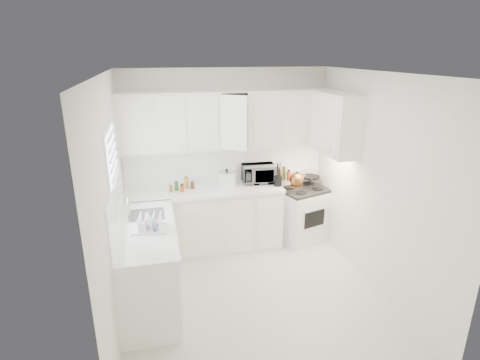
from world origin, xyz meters
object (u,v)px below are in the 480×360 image
object	(u,v)px
rice_cooker	(227,178)
utensil_crock	(278,174)
stove	(302,207)
microwave	(259,172)
dish_rack	(149,222)
tea_kettle	(297,179)

from	to	relation	value
rice_cooker	utensil_crock	world-z (taller)	utensil_crock
stove	rice_cooker	xyz separation A→B (m)	(-1.17, 0.06, 0.54)
rice_cooker	utensil_crock	size ratio (longest dim) A/B	0.72
microwave	dish_rack	xyz separation A→B (m)	(-1.60, -1.28, -0.06)
rice_cooker	dish_rack	bearing A→B (deg)	-142.71
rice_cooker	utensil_crock	xyz separation A→B (m)	(0.73, -0.16, 0.05)
stove	rice_cooker	world-z (taller)	rice_cooker
utensil_crock	dish_rack	size ratio (longest dim) A/B	1.00
stove	utensil_crock	distance (m)	0.75
utensil_crock	stove	bearing A→B (deg)	12.51
tea_kettle	rice_cooker	bearing A→B (deg)	166.25
stove	utensil_crock	world-z (taller)	utensil_crock
microwave	utensil_crock	world-z (taller)	utensil_crock
tea_kettle	rice_cooker	xyz separation A→B (m)	(-0.99, 0.22, 0.02)
microwave	dish_rack	world-z (taller)	microwave
microwave	stove	bearing A→B (deg)	-8.30
microwave	rice_cooker	distance (m)	0.50
tea_kettle	microwave	bearing A→B (deg)	148.55
utensil_crock	dish_rack	xyz separation A→B (m)	(-1.83, -1.06, -0.08)
tea_kettle	microwave	size ratio (longest dim) A/B	0.55
tea_kettle	utensil_crock	xyz separation A→B (m)	(-0.26, 0.06, 0.07)
stove	tea_kettle	distance (m)	0.58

